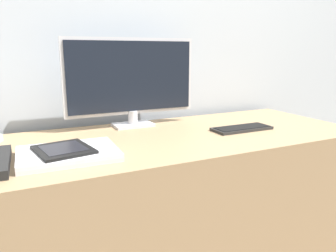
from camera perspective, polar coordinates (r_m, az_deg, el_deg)
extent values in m
cube|color=#B2BCC6|center=(1.64, -5.70, 17.74)|extent=(3.60, 0.05, 2.40)
cube|color=#997A56|center=(1.45, 0.59, -15.72)|extent=(1.58, 0.63, 0.73)
cube|color=silver|center=(1.49, -6.11, 0.22)|extent=(0.17, 0.11, 0.01)
cylinder|color=silver|center=(1.48, -6.14, 1.55)|extent=(0.04, 0.04, 0.06)
cube|color=silver|center=(1.46, -6.39, 8.57)|extent=(0.59, 0.01, 0.33)
cube|color=black|center=(1.45, -6.28, 8.55)|extent=(0.56, 0.01, 0.30)
cube|color=#282828|center=(1.44, 12.72, -0.43)|extent=(0.26, 0.10, 0.01)
cube|color=black|center=(1.44, 12.79, -0.17)|extent=(0.24, 0.08, 0.00)
cube|color=silver|center=(1.09, -16.97, -4.96)|extent=(0.31, 0.24, 0.01)
cube|color=silver|center=(1.09, -17.01, -4.33)|extent=(0.31, 0.24, 0.01)
cube|color=black|center=(1.08, -17.74, -3.92)|extent=(0.19, 0.20, 0.01)
cube|color=black|center=(1.08, -17.76, -3.66)|extent=(0.14, 0.15, 0.00)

